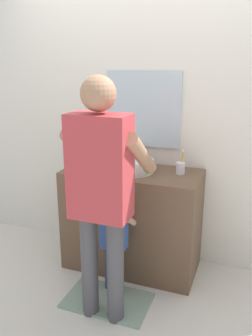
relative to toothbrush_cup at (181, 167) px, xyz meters
The scene contains 9 objects.
ground_plane 1.08m from the toothbrush_cup, 136.89° to the right, with size 14.00×14.00×0.00m, color silver.
back_wall 0.62m from the toothbrush_cup, 146.72° to the left, with size 4.40×0.10×2.70m.
vanity_cabinet 0.63m from the toothbrush_cup, behind, with size 1.13×0.54×0.88m, color brown.
sink_basin 0.40m from the toothbrush_cup, 167.79° to the right, with size 0.36×0.36×0.11m.
faucet 0.41m from the toothbrush_cup, 160.72° to the left, with size 0.18×0.14×0.18m.
toothbrush_cup is the anchor object (origin of this frame).
bath_mat 1.18m from the toothbrush_cup, 122.35° to the right, with size 0.64×0.40×0.02m, color gray.
child_toddler 0.74m from the toothbrush_cup, 129.85° to the right, with size 0.26×0.26×0.85m.
adult_parent 0.83m from the toothbrush_cup, 115.55° to the right, with size 0.52×0.55×1.68m.
Camera 1 is at (0.93, -2.32, 1.75)m, focal length 37.61 mm.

